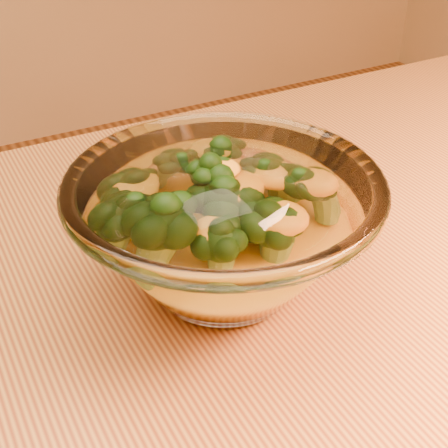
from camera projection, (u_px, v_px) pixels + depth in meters
The scene contains 4 objects.
table at pixel (319, 402), 0.53m from camera, with size 1.20×0.80×0.75m.
glass_bowl at pixel (224, 230), 0.48m from camera, with size 0.24×0.24×0.11m.
cheese_sauce at pixel (224, 253), 0.49m from camera, with size 0.14×0.14×0.04m, color orange.
broccoli_heap at pixel (211, 207), 0.48m from camera, with size 0.18×0.15×0.07m.
Camera 1 is at (-0.24, -0.28, 1.08)m, focal length 50.00 mm.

